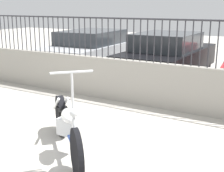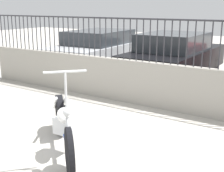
{
  "view_description": "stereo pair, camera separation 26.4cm",
  "coord_description": "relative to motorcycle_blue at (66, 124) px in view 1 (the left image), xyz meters",
  "views": [
    {
      "loc": [
        3.12,
        -2.85,
        2.08
      ],
      "look_at": [
        0.39,
        1.77,
        0.7
      ],
      "focal_mm": 50.0,
      "sensor_mm": 36.0,
      "label": 1
    },
    {
      "loc": [
        3.35,
        -2.71,
        2.08
      ],
      "look_at": [
        0.39,
        1.77,
        0.7
      ],
      "focal_mm": 50.0,
      "sensor_mm": 36.0,
      "label": 2
    }
  ],
  "objects": [
    {
      "name": "car_black",
      "position": [
        -0.42,
        5.21,
        0.28
      ],
      "size": [
        1.74,
        4.11,
        1.35
      ],
      "rotation": [
        0.0,
        0.0,
        1.57
      ],
      "color": "black",
      "rests_on": "ground_plane"
    },
    {
      "name": "fence_railing",
      "position": [
        -0.37,
        2.58,
        1.12
      ],
      "size": [
        8.63,
        0.04,
        0.9
      ],
      "color": "#2D2D33",
      "rests_on": "low_wall"
    },
    {
      "name": "motorcycle_blue",
      "position": [
        0.0,
        0.0,
        0.0
      ],
      "size": [
        1.62,
        1.51,
        1.33
      ],
      "rotation": [
        0.0,
        0.0,
        -0.75
      ],
      "color": "black",
      "rests_on": "ground_plane"
    },
    {
      "name": "low_wall",
      "position": [
        -0.37,
        2.58,
        0.07
      ],
      "size": [
        8.63,
        0.18,
        0.94
      ],
      "color": "#9E998E",
      "rests_on": "ground_plane"
    },
    {
      "name": "car_silver",
      "position": [
        -3.05,
        5.33,
        0.27
      ],
      "size": [
        2.0,
        4.66,
        1.31
      ],
      "rotation": [
        0.0,
        0.0,
        1.63
      ],
      "color": "black",
      "rests_on": "ground_plane"
    },
    {
      "name": "ground_plane",
      "position": [
        -0.37,
        -0.49,
        -0.4
      ],
      "size": [
        40.0,
        40.0,
        0.0
      ],
      "primitive_type": "plane",
      "color": "#ADA89E"
    }
  ]
}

